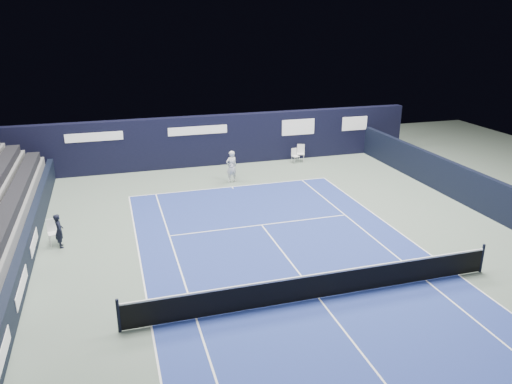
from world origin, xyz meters
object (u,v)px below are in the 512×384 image
Objects in this scene: folding_chair_back_a at (294,153)px; tennis_player at (231,166)px; line_judge_chair at (54,230)px; tennis_net at (319,285)px; folding_chair_back_b at (301,152)px.

tennis_player is at bearing -164.95° from folding_chair_back_a.
tennis_player is (8.91, 5.73, 0.30)m from line_judge_chair.
line_judge_chair is at bearing 141.11° from tennis_net.
folding_chair_back_b is 6.03m from tennis_player.
folding_chair_back_a is at bearing -140.06° from folding_chair_back_b.
folding_chair_back_a is 0.85× the size of line_judge_chair.
tennis_player reaches higher than folding_chair_back_b.
tennis_net is at bearing -90.93° from tennis_player.
tennis_player is at bearing -129.06° from folding_chair_back_b.
line_judge_chair is 11.18m from tennis_net.
tennis_player is (-5.29, -2.88, 0.29)m from folding_chair_back_b.
line_judge_chair is 0.59× the size of tennis_player.
tennis_net is 12.75m from tennis_player.
tennis_net is at bearing -51.65° from line_judge_chair.
line_judge_chair is at bearing -126.39° from folding_chair_back_b.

